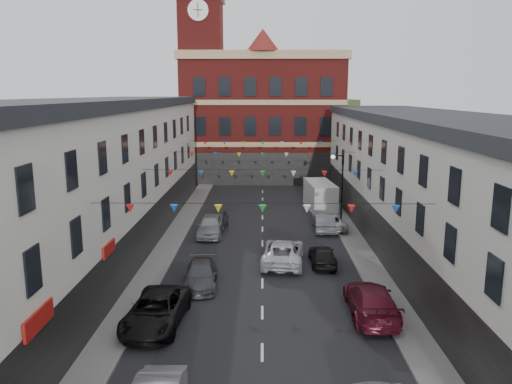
{
  "coord_description": "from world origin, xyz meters",
  "views": [
    {
      "loc": [
        -0.01,
        -27.92,
        11.08
      ],
      "look_at": [
        -0.49,
        8.98,
        3.75
      ],
      "focal_mm": 35.0,
      "sensor_mm": 36.0,
      "label": 1
    }
  ],
  "objects_px": {
    "car_right_f": "(329,221)",
    "car_right_d": "(323,255)",
    "white_van": "(320,196)",
    "car_left_d": "(201,275)",
    "car_right_e": "(324,222)",
    "pedestrian": "(226,221)",
    "moving_car": "(283,252)",
    "street_lamp": "(339,179)",
    "car_right_c": "(371,301)",
    "car_left_c": "(156,311)",
    "car_left_e": "(211,225)"
  },
  "relations": [
    {
      "from": "moving_car",
      "to": "car_right_f",
      "type": "bearing_deg",
      "value": -110.59
    },
    {
      "from": "car_left_d",
      "to": "pedestrian",
      "type": "distance_m",
      "value": 11.64
    },
    {
      "from": "car_right_e",
      "to": "car_right_f",
      "type": "xyz_separation_m",
      "value": [
        0.44,
        0.37,
        -0.04
      ]
    },
    {
      "from": "car_right_c",
      "to": "moving_car",
      "type": "bearing_deg",
      "value": -61.02
    },
    {
      "from": "car_left_e",
      "to": "car_right_e",
      "type": "bearing_deg",
      "value": 9.86
    },
    {
      "from": "car_left_e",
      "to": "car_right_d",
      "type": "relative_size",
      "value": 1.21
    },
    {
      "from": "car_right_f",
      "to": "pedestrian",
      "type": "distance_m",
      "value": 8.54
    },
    {
      "from": "street_lamp",
      "to": "car_right_e",
      "type": "distance_m",
      "value": 4.19
    },
    {
      "from": "car_left_c",
      "to": "moving_car",
      "type": "height_order",
      "value": "moving_car"
    },
    {
      "from": "car_left_c",
      "to": "car_left_d",
      "type": "bearing_deg",
      "value": 76.83
    },
    {
      "from": "car_right_f",
      "to": "car_right_d",
      "type": "bearing_deg",
      "value": 75.37
    },
    {
      "from": "moving_car",
      "to": "white_van",
      "type": "xyz_separation_m",
      "value": [
        4.24,
        16.02,
        0.52
      ]
    },
    {
      "from": "car_right_c",
      "to": "pedestrian",
      "type": "distance_m",
      "value": 17.68
    },
    {
      "from": "car_left_c",
      "to": "car_left_e",
      "type": "distance_m",
      "value": 15.67
    },
    {
      "from": "car_right_d",
      "to": "car_right_e",
      "type": "bearing_deg",
      "value": -97.92
    },
    {
      "from": "car_right_f",
      "to": "car_left_d",
      "type": "bearing_deg",
      "value": 49.27
    },
    {
      "from": "car_left_c",
      "to": "car_right_c",
      "type": "height_order",
      "value": "car_right_c"
    },
    {
      "from": "car_right_c",
      "to": "car_right_f",
      "type": "xyz_separation_m",
      "value": [
        0.0,
        16.33,
        -0.12
      ]
    },
    {
      "from": "car_right_d",
      "to": "car_left_c",
      "type": "bearing_deg",
      "value": 43.71
    },
    {
      "from": "car_left_c",
      "to": "car_right_f",
      "type": "distance_m",
      "value": 20.53
    },
    {
      "from": "car_left_d",
      "to": "white_van",
      "type": "height_order",
      "value": "white_van"
    },
    {
      "from": "car_left_c",
      "to": "car_left_e",
      "type": "xyz_separation_m",
      "value": [
        1.03,
        15.64,
        0.05
      ]
    },
    {
      "from": "street_lamp",
      "to": "car_right_f",
      "type": "xyz_separation_m",
      "value": [
        -1.05,
        -1.92,
        -3.22
      ]
    },
    {
      "from": "car_right_c",
      "to": "car_left_e",
      "type": "bearing_deg",
      "value": -55.12
    },
    {
      "from": "car_right_e",
      "to": "pedestrian",
      "type": "distance_m",
      "value": 8.07
    },
    {
      "from": "car_left_e",
      "to": "pedestrian",
      "type": "height_order",
      "value": "pedestrian"
    },
    {
      "from": "car_left_c",
      "to": "car_left_d",
      "type": "distance_m",
      "value": 5.33
    },
    {
      "from": "car_right_e",
      "to": "car_right_f",
      "type": "relative_size",
      "value": 0.9
    },
    {
      "from": "street_lamp",
      "to": "pedestrian",
      "type": "bearing_deg",
      "value": -163.94
    },
    {
      "from": "car_left_c",
      "to": "car_right_f",
      "type": "height_order",
      "value": "car_left_c"
    },
    {
      "from": "car_left_c",
      "to": "moving_car",
      "type": "bearing_deg",
      "value": 58.01
    },
    {
      "from": "car_left_d",
      "to": "moving_car",
      "type": "relative_size",
      "value": 0.81
    },
    {
      "from": "street_lamp",
      "to": "car_left_e",
      "type": "height_order",
      "value": "street_lamp"
    },
    {
      "from": "white_van",
      "to": "car_left_d",
      "type": "bearing_deg",
      "value": -120.21
    },
    {
      "from": "car_right_f",
      "to": "car_left_c",
      "type": "bearing_deg",
      "value": 54.21
    },
    {
      "from": "pedestrian",
      "to": "white_van",
      "type": "bearing_deg",
      "value": 20.01
    },
    {
      "from": "street_lamp",
      "to": "car_right_f",
      "type": "bearing_deg",
      "value": -118.72
    },
    {
      "from": "car_left_e",
      "to": "car_right_c",
      "type": "height_order",
      "value": "car_left_e"
    },
    {
      "from": "car_right_f",
      "to": "moving_car",
      "type": "bearing_deg",
      "value": 59.42
    },
    {
      "from": "car_left_d",
      "to": "car_right_d",
      "type": "relative_size",
      "value": 1.16
    },
    {
      "from": "car_right_d",
      "to": "car_right_f",
      "type": "bearing_deg",
      "value": -100.43
    },
    {
      "from": "street_lamp",
      "to": "car_left_d",
      "type": "xyz_separation_m",
      "value": [
        -10.15,
        -14.37,
        -3.24
      ]
    },
    {
      "from": "car_left_e",
      "to": "car_right_e",
      "type": "xyz_separation_m",
      "value": [
        9.16,
        1.55,
        -0.09
      ]
    },
    {
      "from": "car_right_e",
      "to": "car_right_f",
      "type": "bearing_deg",
      "value": -137.01
    },
    {
      "from": "white_van",
      "to": "car_left_e",
      "type": "bearing_deg",
      "value": -141.24
    },
    {
      "from": "car_left_c",
      "to": "car_left_d",
      "type": "height_order",
      "value": "car_left_c"
    },
    {
      "from": "moving_car",
      "to": "white_van",
      "type": "bearing_deg",
      "value": -99.4
    },
    {
      "from": "car_left_e",
      "to": "moving_car",
      "type": "relative_size",
      "value": 0.85
    },
    {
      "from": "car_right_d",
      "to": "pedestrian",
      "type": "xyz_separation_m",
      "value": [
        -6.95,
        7.92,
        0.19
      ]
    },
    {
      "from": "moving_car",
      "to": "pedestrian",
      "type": "xyz_separation_m",
      "value": [
        -4.36,
        7.65,
        0.08
      ]
    }
  ]
}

